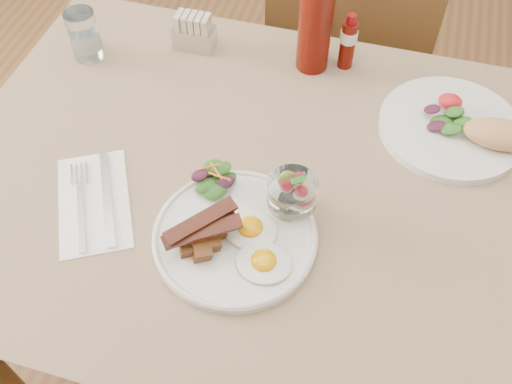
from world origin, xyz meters
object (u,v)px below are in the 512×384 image
object	(u,v)px
main_plate	(235,237)
second_plate	(462,128)
ketchup_bottle	(315,28)
sugar_caddy	(194,33)
table	(296,213)
chair_far	(348,56)
fruit_cup	(292,193)
hot_sauce_bottle	(348,42)
water_glass	(85,37)

from	to	relation	value
main_plate	second_plate	xyz separation A→B (m)	(0.35, 0.35, 0.01)
ketchup_bottle	sugar_caddy	size ratio (longest dim) A/B	2.25
table	second_plate	bearing A→B (deg)	37.22
chair_far	ketchup_bottle	bearing A→B (deg)	-98.66
chair_far	fruit_cup	xyz separation A→B (m)	(0.00, -0.73, 0.29)
table	fruit_cup	size ratio (longest dim) A/B	15.24
table	main_plate	bearing A→B (deg)	-118.48
hot_sauce_bottle	water_glass	xyz separation A→B (m)	(-0.55, -0.12, -0.01)
chair_far	fruit_cup	bearing A→B (deg)	-89.96
ketchup_bottle	sugar_caddy	xyz separation A→B (m)	(-0.26, -0.01, -0.06)
table	ketchup_bottle	bearing A→B (deg)	98.60
ketchup_bottle	hot_sauce_bottle	distance (m)	0.08
fruit_cup	sugar_caddy	size ratio (longest dim) A/B	0.95
table	ketchup_bottle	world-z (taller)	ketchup_bottle
fruit_cup	hot_sauce_bottle	world-z (taller)	hot_sauce_bottle
chair_far	fruit_cup	size ratio (longest dim) A/B	10.66
main_plate	fruit_cup	xyz separation A→B (m)	(0.08, 0.08, 0.06)
main_plate	hot_sauce_bottle	world-z (taller)	hot_sauce_bottle
fruit_cup	ketchup_bottle	size ratio (longest dim) A/B	0.42
fruit_cup	hot_sauce_bottle	bearing A→B (deg)	87.44
main_plate	fruit_cup	bearing A→B (deg)	43.92
main_plate	ketchup_bottle	world-z (taller)	ketchup_bottle
table	water_glass	bearing A→B (deg)	156.48
main_plate	sugar_caddy	size ratio (longest dim) A/B	3.05
table	ketchup_bottle	distance (m)	0.38
main_plate	ketchup_bottle	xyz separation A→B (m)	(0.03, 0.48, 0.09)
main_plate	water_glass	world-z (taller)	water_glass
main_plate	second_plate	distance (m)	0.50
water_glass	ketchup_bottle	bearing A→B (deg)	11.98
hot_sauce_bottle	sugar_caddy	bearing A→B (deg)	-174.92
ketchup_bottle	sugar_caddy	world-z (taller)	ketchup_bottle
second_plate	water_glass	size ratio (longest dim) A/B	2.70
main_plate	second_plate	bearing A→B (deg)	44.99
sugar_caddy	water_glass	distance (m)	0.23
second_plate	water_glass	bearing A→B (deg)	178.44
hot_sauce_bottle	water_glass	distance (m)	0.56
table	ketchup_bottle	size ratio (longest dim) A/B	6.44
main_plate	water_glass	bearing A→B (deg)	140.33
second_plate	hot_sauce_bottle	distance (m)	0.30
main_plate	table	bearing A→B (deg)	61.52
ketchup_bottle	water_glass	size ratio (longest dim) A/B	1.88
ketchup_bottle	second_plate	bearing A→B (deg)	-20.85
second_plate	hot_sauce_bottle	xyz separation A→B (m)	(-0.26, 0.14, 0.04)
chair_far	main_plate	xyz separation A→B (m)	(-0.08, -0.81, 0.24)
chair_far	main_plate	world-z (taller)	chair_far
chair_far	sugar_caddy	bearing A→B (deg)	-132.68
hot_sauce_bottle	sugar_caddy	distance (m)	0.34
main_plate	water_glass	distance (m)	0.59
main_plate	ketchup_bottle	size ratio (longest dim) A/B	1.36
water_glass	sugar_caddy	bearing A→B (deg)	22.88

